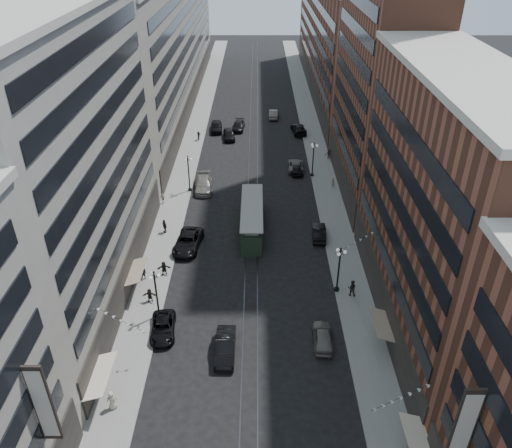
{
  "coord_description": "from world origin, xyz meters",
  "views": [
    {
      "loc": [
        0.62,
        -9.93,
        34.28
      ],
      "look_at": [
        0.53,
        37.71,
        5.0
      ],
      "focal_mm": 35.0,
      "sensor_mm": 36.0,
      "label": 1
    }
  ],
  "objects_px": {
    "car_5": "(225,347)",
    "car_9": "(216,127)",
    "pedestrian_extra_2": "(164,226)",
    "car_13": "(229,134)",
    "pedestrian_1": "(112,400)",
    "car_10": "(319,232)",
    "car_2": "(163,328)",
    "pedestrian_5": "(164,268)",
    "pedestrian_7": "(352,288)",
    "pedestrian_extra_0": "(199,136)",
    "streetcar": "(252,219)",
    "pedestrian_9": "(329,154)",
    "pedestrian_8": "(333,182)",
    "lamppost_sw_mid": "(189,172)",
    "pedestrian_2": "(143,273)",
    "lamppost_sw_far": "(156,292)",
    "car_11": "(296,165)",
    "car_4": "(323,337)",
    "car_14": "(273,114)",
    "car_12": "(299,129)",
    "car_7": "(188,242)",
    "car_extra_0": "(238,126)",
    "lamppost_se_mid": "(313,158)",
    "car_extra_1": "(296,169)",
    "lamppost_se_far": "(339,268)",
    "car_8": "(204,184)",
    "pedestrian_6": "(163,198)"
  },
  "relations": [
    {
      "from": "pedestrian_1",
      "to": "car_14",
      "type": "bearing_deg",
      "value": -118.3
    },
    {
      "from": "car_5",
      "to": "car_9",
      "type": "bearing_deg",
      "value": 94.83
    },
    {
      "from": "car_7",
      "to": "pedestrian_7",
      "type": "distance_m",
      "value": 20.47
    },
    {
      "from": "pedestrian_7",
      "to": "pedestrian_2",
      "type": "bearing_deg",
      "value": 3.27
    },
    {
      "from": "pedestrian_9",
      "to": "car_extra_1",
      "type": "bearing_deg",
      "value": -122.82
    },
    {
      "from": "streetcar",
      "to": "pedestrian_7",
      "type": "distance_m",
      "value": 17.0
    },
    {
      "from": "pedestrian_6",
      "to": "pedestrian_extra_2",
      "type": "relative_size",
      "value": 0.82
    },
    {
      "from": "lamppost_sw_far",
      "to": "car_11",
      "type": "distance_m",
      "value": 38.13
    },
    {
      "from": "car_2",
      "to": "pedestrian_5",
      "type": "xyz_separation_m",
      "value": [
        -1.34,
        9.19,
        0.29
      ]
    },
    {
      "from": "streetcar",
      "to": "car_13",
      "type": "relative_size",
      "value": 2.46
    },
    {
      "from": "car_9",
      "to": "pedestrian_9",
      "type": "distance_m",
      "value": 23.48
    },
    {
      "from": "car_8",
      "to": "pedestrian_9",
      "type": "xyz_separation_m",
      "value": [
        19.74,
        10.75,
        0.12
      ]
    },
    {
      "from": "lamppost_sw_mid",
      "to": "car_4",
      "type": "relative_size",
      "value": 1.22
    },
    {
      "from": "pedestrian_1",
      "to": "car_10",
      "type": "distance_m",
      "value": 32.3
    },
    {
      "from": "pedestrian_1",
      "to": "pedestrian_2",
      "type": "xyz_separation_m",
      "value": [
        -0.83,
        17.06,
        -0.05
      ]
    },
    {
      "from": "pedestrian_8",
      "to": "pedestrian_extra_0",
      "type": "height_order",
      "value": "pedestrian_8"
    },
    {
      "from": "car_2",
      "to": "pedestrian_8",
      "type": "bearing_deg",
      "value": 50.87
    },
    {
      "from": "lamppost_sw_mid",
      "to": "pedestrian_2",
      "type": "relative_size",
      "value": 3.22
    },
    {
      "from": "car_4",
      "to": "pedestrian_1",
      "type": "height_order",
      "value": "pedestrian_1"
    },
    {
      "from": "lamppost_se_mid",
      "to": "streetcar",
      "type": "distance_m",
      "value": 18.1
    },
    {
      "from": "streetcar",
      "to": "car_9",
      "type": "xyz_separation_m",
      "value": [
        -7.01,
        34.9,
        -0.69
      ]
    },
    {
      "from": "lamppost_sw_far",
      "to": "car_4",
      "type": "bearing_deg",
      "value": -12.65
    },
    {
      "from": "streetcar",
      "to": "pedestrian_9",
      "type": "height_order",
      "value": "streetcar"
    },
    {
      "from": "pedestrian_2",
      "to": "car_8",
      "type": "bearing_deg",
      "value": 100.13
    },
    {
      "from": "pedestrian_extra_0",
      "to": "car_2",
      "type": "bearing_deg",
      "value": -170.88
    },
    {
      "from": "car_4",
      "to": "car_7",
      "type": "relative_size",
      "value": 0.73
    },
    {
      "from": "pedestrian_7",
      "to": "car_extra_0",
      "type": "xyz_separation_m",
      "value": [
        -13.5,
        48.82,
        -0.36
      ]
    },
    {
      "from": "pedestrian_7",
      "to": "pedestrian_extra_0",
      "type": "xyz_separation_m",
      "value": [
        -20.5,
        43.42,
        -0.17
      ]
    },
    {
      "from": "car_11",
      "to": "car_5",
      "type": "bearing_deg",
      "value": 79.41
    },
    {
      "from": "car_7",
      "to": "car_4",
      "type": "bearing_deg",
      "value": -40.96
    },
    {
      "from": "pedestrian_5",
      "to": "car_14",
      "type": "bearing_deg",
      "value": 65.25
    },
    {
      "from": "pedestrian_1",
      "to": "car_extra_0",
      "type": "xyz_separation_m",
      "value": [
        8.21,
        63.16,
        -0.31
      ]
    },
    {
      "from": "pedestrian_2",
      "to": "pedestrian_5",
      "type": "bearing_deg",
      "value": 44.54
    },
    {
      "from": "car_12",
      "to": "car_13",
      "type": "bearing_deg",
      "value": 6.57
    },
    {
      "from": "car_14",
      "to": "car_extra_0",
      "type": "xyz_separation_m",
      "value": [
        -6.77,
        -6.68,
        -0.07
      ]
    },
    {
      "from": "pedestrian_1",
      "to": "pedestrian_extra_0",
      "type": "height_order",
      "value": "pedestrian_1"
    },
    {
      "from": "car_9",
      "to": "pedestrian_9",
      "type": "xyz_separation_m",
      "value": [
        19.51,
        -13.06,
        0.11
      ]
    },
    {
      "from": "pedestrian_6",
      "to": "car_extra_1",
      "type": "relative_size",
      "value": 0.35
    },
    {
      "from": "car_5",
      "to": "car_10",
      "type": "bearing_deg",
      "value": 61.54
    },
    {
      "from": "car_9",
      "to": "pedestrian_8",
      "type": "xyz_separation_m",
      "value": [
        18.87,
        -23.17,
        0.1
      ]
    },
    {
      "from": "pedestrian_extra_0",
      "to": "pedestrian_extra_2",
      "type": "bearing_deg",
      "value": -174.82
    },
    {
      "from": "lamppost_se_mid",
      "to": "pedestrian_1",
      "type": "bearing_deg",
      "value": -115.19
    },
    {
      "from": "streetcar",
      "to": "pedestrian_5",
      "type": "bearing_deg",
      "value": -135.25
    },
    {
      "from": "pedestrian_extra_2",
      "to": "car_13",
      "type": "bearing_deg",
      "value": 129.89
    },
    {
      "from": "pedestrian_5",
      "to": "car_10",
      "type": "bearing_deg",
      "value": 13.29
    },
    {
      "from": "lamppost_sw_far",
      "to": "car_7",
      "type": "distance_m",
      "value": 12.6
    },
    {
      "from": "car_extra_1",
      "to": "pedestrian_extra_2",
      "type": "height_order",
      "value": "pedestrian_extra_2"
    },
    {
      "from": "lamppost_sw_far",
      "to": "pedestrian_9",
      "type": "xyz_separation_m",
      "value": [
        21.7,
        38.33,
        -2.09
      ]
    },
    {
      "from": "pedestrian_5",
      "to": "pedestrian_9",
      "type": "distance_m",
      "value": 38.56
    },
    {
      "from": "car_11",
      "to": "lamppost_se_far",
      "type": "bearing_deg",
      "value": 96.82
    }
  ]
}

